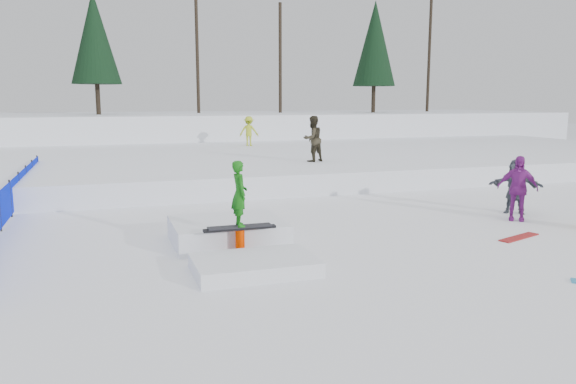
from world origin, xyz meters
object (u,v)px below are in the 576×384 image
object	(u,v)px
safety_fence	(10,198)
jib_rail_feature	(234,237)
walker_olive	(313,139)
spectator_purple	(518,188)
walker_ygreen	(249,131)
spectator_dark	(516,186)

from	to	relation	value
safety_fence	jib_rail_feature	xyz separation A→B (m)	(5.37, -5.62, -0.25)
safety_fence	walker_olive	size ratio (longest dim) A/B	8.31
walker_olive	spectator_purple	bearing A→B (deg)	86.11
spectator_purple	walker_ygreen	bearing A→B (deg)	138.23
safety_fence	walker_ygreen	world-z (taller)	walker_ygreen
walker_ygreen	spectator_purple	xyz separation A→B (m)	(3.18, -18.06, -0.71)
spectator_purple	spectator_dark	size ratio (longest dim) A/B	1.12
walker_ygreen	jib_rail_feature	xyz separation A→B (m)	(-5.15, -18.67, -1.32)
walker_ygreen	jib_rail_feature	world-z (taller)	walker_ygreen
safety_fence	walker_olive	xyz separation A→B (m)	(11.03, 4.28, 1.21)
spectator_dark	jib_rail_feature	xyz separation A→B (m)	(-8.98, -1.45, -0.52)
walker_olive	spectator_dark	world-z (taller)	walker_olive
safety_fence	spectator_dark	size ratio (longest dim) A/B	9.71
jib_rail_feature	spectator_purple	bearing A→B (deg)	4.17
walker_ygreen	spectator_dark	world-z (taller)	walker_ygreen
walker_olive	spectator_purple	distance (m)	9.69
walker_olive	spectator_dark	distance (m)	9.12
spectator_purple	spectator_dark	world-z (taller)	spectator_purple
spectator_dark	safety_fence	bearing A→B (deg)	-156.52
spectator_dark	jib_rail_feature	world-z (taller)	jib_rail_feature
jib_rail_feature	walker_olive	bearing A→B (deg)	60.21
spectator_purple	safety_fence	bearing A→B (deg)	-161.83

